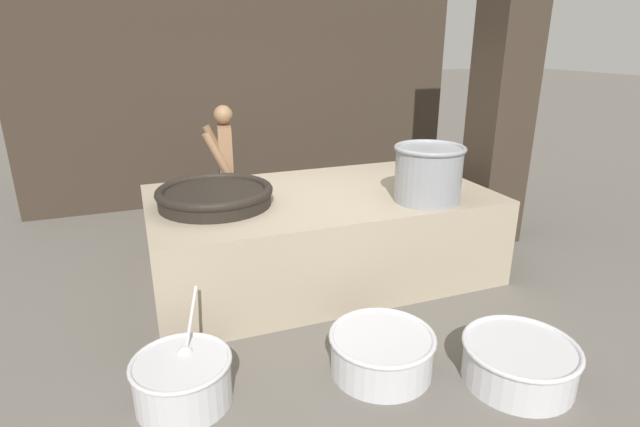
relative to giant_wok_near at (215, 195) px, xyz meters
name	(u,v)px	position (x,y,z in m)	size (l,w,h in m)	color
ground_plane	(320,272)	(1.05, 0.02, -0.97)	(60.00, 60.00, 0.00)	#666059
back_wall	(249,76)	(1.05, 2.98, 0.85)	(6.46, 0.24, 3.65)	#382D23
support_pillar	(504,87)	(3.34, 0.23, 0.85)	(0.55, 0.55, 3.65)	#382D23
hearth_platform	(320,234)	(1.05, 0.02, -0.54)	(3.36, 1.88, 0.88)	tan
giant_wok_near	(215,195)	(0.00, 0.00, 0.00)	(1.07, 1.07, 0.18)	black
stock_pot	(428,173)	(1.91, -0.57, 0.18)	(0.66, 0.66, 0.53)	gray
cook	(226,167)	(0.36, 1.46, -0.10)	(0.41, 0.62, 1.61)	#8C6647
prep_bowl_vegetables	(183,378)	(-0.52, -1.52, -0.79)	(0.68, 0.85, 0.61)	silver
prep_bowl_meat	(382,351)	(0.89, -1.69, -0.80)	(0.79, 0.79, 0.31)	silver
prep_bowl_extra	(519,360)	(1.75, -2.14, -0.81)	(0.82, 0.82, 0.31)	silver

